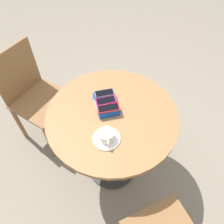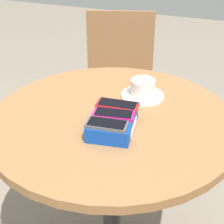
% 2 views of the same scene
% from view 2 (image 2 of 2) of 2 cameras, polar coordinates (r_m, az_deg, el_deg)
% --- Properties ---
extents(round_table, '(0.85, 0.85, 0.78)m').
position_cam_2_polar(round_table, '(1.37, 0.00, -6.37)').
color(round_table, '#2D2D2D').
rests_on(round_table, ground_plane).
extents(phone_box, '(0.21, 0.16, 0.05)m').
position_cam_2_polar(phone_box, '(1.20, 0.12, -1.61)').
color(phone_box, '#0F42AD').
rests_on(phone_box, round_table).
extents(phone_gray, '(0.07, 0.13, 0.01)m').
position_cam_2_polar(phone_gray, '(1.14, -0.79, -1.90)').
color(phone_gray, '#515156').
rests_on(phone_gray, phone_box).
extents(phone_magenta, '(0.08, 0.14, 0.01)m').
position_cam_2_polar(phone_magenta, '(1.19, 0.25, -0.33)').
color(phone_magenta, '#D11975').
rests_on(phone_magenta, phone_box).
extents(phone_red, '(0.07, 0.14, 0.01)m').
position_cam_2_polar(phone_red, '(1.24, 0.85, 1.13)').
color(phone_red, red).
rests_on(phone_red, phone_box).
extents(saucer, '(0.16, 0.16, 0.01)m').
position_cam_2_polar(saucer, '(1.41, 4.66, 2.51)').
color(saucer, silver).
rests_on(saucer, round_table).
extents(coffee_cup, '(0.12, 0.09, 0.06)m').
position_cam_2_polar(coffee_cup, '(1.40, 4.74, 3.84)').
color(coffee_cup, silver).
rests_on(coffee_cup, saucer).
extents(chair_far_side, '(0.49, 0.49, 0.89)m').
position_cam_2_polar(chair_far_side, '(2.12, 1.11, 3.10)').
color(chair_far_side, brown).
rests_on(chair_far_side, ground_plane).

